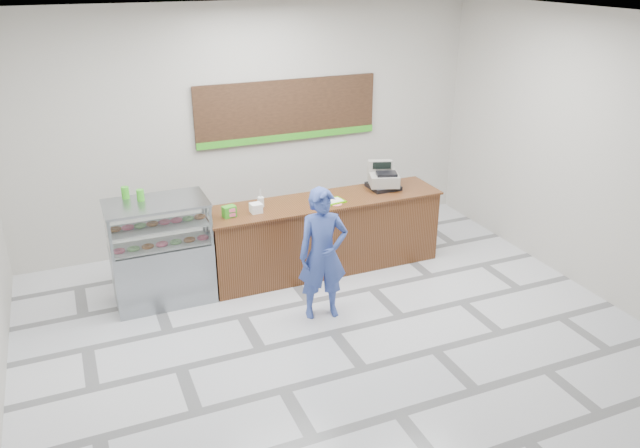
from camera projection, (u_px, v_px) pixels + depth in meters
name	position (u px, v px, depth m)	size (l,w,h in m)	color
floor	(334.00, 332.00, 7.28)	(7.00, 7.00, 0.00)	silver
back_wall	(252.00, 126.00, 9.13)	(7.00, 7.00, 0.00)	beige
ceiling	(337.00, 18.00, 5.90)	(7.00, 7.00, 0.00)	silver
sales_counter	(325.00, 234.00, 8.58)	(3.26, 0.76, 1.03)	brown
display_case	(161.00, 251.00, 7.73)	(1.22, 0.72, 1.33)	gray
menu_board	(288.00, 111.00, 9.22)	(2.80, 0.06, 0.90)	black
cash_register	(383.00, 179.00, 8.75)	(0.51, 0.52, 0.38)	black
card_terminal	(391.00, 188.00, 8.76)	(0.07, 0.15, 0.04)	black
serving_tray	(332.00, 201.00, 8.30)	(0.36, 0.28, 0.02)	#53B500
napkin_box	(256.00, 208.00, 7.94)	(0.14, 0.14, 0.12)	white
straw_cup	(261.00, 202.00, 8.12)	(0.09, 0.09, 0.13)	silver
promo_box	(229.00, 212.00, 7.80)	(0.16, 0.11, 0.14)	green
donut_decal	(336.00, 204.00, 8.23)	(0.16, 0.16, 0.00)	#FF668D
green_cup_left	(125.00, 193.00, 7.56)	(0.09, 0.09, 0.15)	green
green_cup_right	(140.00, 195.00, 7.49)	(0.09, 0.09, 0.14)	green
customer	(323.00, 254.00, 7.34)	(0.59, 0.39, 1.63)	#354A9B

